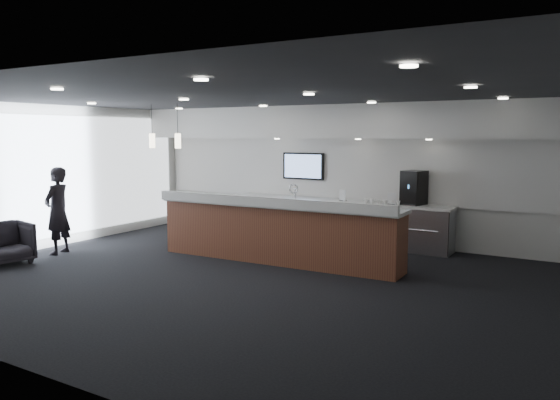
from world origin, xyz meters
The scene contains 24 objects.
ground centered at (0.00, 0.00, 0.00)m, with size 10.00×10.00×0.00m, color black.
ceiling centered at (0.00, 0.00, 3.00)m, with size 10.00×8.00×0.02m, color black.
back_wall centered at (0.00, 4.00, 1.50)m, with size 10.00×0.02×3.00m, color silver.
left_wall centered at (-5.00, 0.00, 1.50)m, with size 0.02×8.00×3.00m, color silver.
soffit_bulkhead centered at (0.00, 3.55, 2.65)m, with size 10.00×0.90×0.70m, color silver.
alcove_panel centered at (0.00, 3.97, 1.60)m, with size 9.80×0.06×1.40m, color silver.
window_blinds_wall centered at (-4.96, 0.00, 1.50)m, with size 0.04×7.36×2.55m, color #A4B6C5.
back_credenza centered at (0.00, 3.64, 0.48)m, with size 5.06×0.66×0.95m.
wall_tv centered at (-1.00, 3.91, 1.65)m, with size 1.05×0.08×0.62m.
pendant_left centered at (-2.40, 0.80, 2.25)m, with size 0.12×0.12×0.30m, color #FFEEC6.
pendant_right centered at (-3.10, 0.80, 2.25)m, with size 0.12×0.12×0.30m, color #FFEEC6.
ceiling_can_lights centered at (0.00, 0.00, 2.97)m, with size 7.00×5.00×0.02m, color white, non-canonical shape.
service_counter centered at (-0.18, 1.38, 0.58)m, with size 4.87×0.95×1.49m.
coffee_machine centered at (1.68, 3.70, 1.30)m, with size 0.50×0.57×0.70m.
info_sign_left centered at (0.16, 3.56, 1.07)m, with size 0.17×0.02×0.24m, color silver.
info_sign_right centered at (1.29, 3.50, 1.07)m, with size 0.18×0.02×0.24m, color silver.
armchair centered at (-4.40, -1.34, 0.38)m, with size 0.82×0.85×0.77m, color black.
lounge_guest centered at (-4.30, -0.27, 0.87)m, with size 0.64×0.42×1.74m, color black.
cup_0 centered at (1.42, 3.51, 0.99)m, with size 0.09×0.09×0.09m, color white.
cup_1 centered at (1.28, 3.51, 0.99)m, with size 0.09×0.09×0.09m, color white.
cup_2 centered at (1.14, 3.51, 0.99)m, with size 0.09×0.09×0.09m, color white.
cup_3 centered at (1.00, 3.51, 0.99)m, with size 0.09×0.09×0.09m, color white.
cup_4 centered at (0.86, 3.51, 0.99)m, with size 0.09×0.09×0.09m, color white.
cup_5 centered at (0.72, 3.51, 0.99)m, with size 0.09×0.09×0.09m, color white.
Camera 1 is at (5.02, -7.22, 2.38)m, focal length 35.00 mm.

